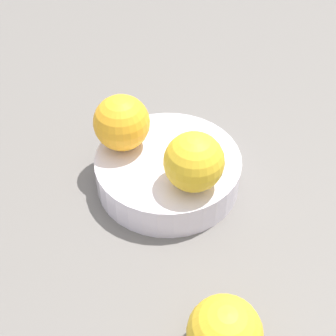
% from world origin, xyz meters
% --- Properties ---
extents(ground_plane, '(1.10, 1.10, 0.02)m').
position_xyz_m(ground_plane, '(0.00, 0.00, -0.01)').
color(ground_plane, '#66605B').
extents(fruit_bowl, '(0.17, 0.17, 0.04)m').
position_xyz_m(fruit_bowl, '(0.00, 0.00, 0.02)').
color(fruit_bowl, silver).
rests_on(fruit_bowl, ground_plane).
extents(orange_in_bowl_0, '(0.07, 0.07, 0.07)m').
position_xyz_m(orange_in_bowl_0, '(0.04, 0.03, 0.07)').
color(orange_in_bowl_0, yellow).
rests_on(orange_in_bowl_0, fruit_bowl).
extents(orange_in_bowl_1, '(0.07, 0.07, 0.07)m').
position_xyz_m(orange_in_bowl_1, '(-0.02, -0.06, 0.07)').
color(orange_in_bowl_1, '#F9A823').
rests_on(orange_in_bowl_1, fruit_bowl).
extents(orange_loose_0, '(0.07, 0.07, 0.07)m').
position_xyz_m(orange_loose_0, '(0.21, 0.08, 0.03)').
color(orange_loose_0, yellow).
rests_on(orange_loose_0, ground_plane).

